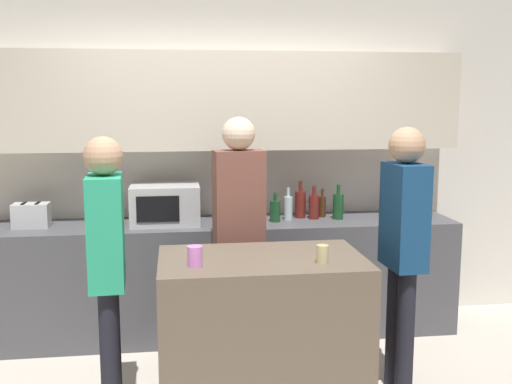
# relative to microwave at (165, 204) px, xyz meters

# --- Properties ---
(back_wall) EXTENTS (6.40, 0.40, 2.70)m
(back_wall) POSITION_rel_microwave_xyz_m (0.46, 0.27, 0.49)
(back_wall) COLOR silver
(back_wall) RESTS_ON ground_plane
(back_counter) EXTENTS (3.60, 0.62, 0.90)m
(back_counter) POSITION_rel_microwave_xyz_m (0.46, -0.00, -0.60)
(back_counter) COLOR #4C4C51
(back_counter) RESTS_ON ground_plane
(kitchen_island) EXTENTS (1.21, 0.74, 0.92)m
(kitchen_island) POSITION_rel_microwave_xyz_m (0.58, -1.16, -0.59)
(kitchen_island) COLOR brown
(kitchen_island) RESTS_ON ground_plane
(microwave) EXTENTS (0.52, 0.39, 0.30)m
(microwave) POSITION_rel_microwave_xyz_m (0.00, 0.00, 0.00)
(microwave) COLOR #B7BABC
(microwave) RESTS_ON back_counter
(toaster) EXTENTS (0.26, 0.16, 0.18)m
(toaster) POSITION_rel_microwave_xyz_m (-0.99, 0.00, -0.06)
(toaster) COLOR silver
(toaster) RESTS_ON back_counter
(potted_plant) EXTENTS (0.14, 0.14, 0.39)m
(potted_plant) POSITION_rel_microwave_xyz_m (1.87, 0.00, 0.05)
(potted_plant) COLOR brown
(potted_plant) RESTS_ON back_counter
(bottle_0) EXTENTS (0.06, 0.06, 0.25)m
(bottle_0) POSITION_rel_microwave_xyz_m (0.75, 0.11, -0.06)
(bottle_0) COLOR maroon
(bottle_0) RESTS_ON back_counter
(bottle_1) EXTENTS (0.08, 0.08, 0.23)m
(bottle_1) POSITION_rel_microwave_xyz_m (0.85, -0.04, -0.06)
(bottle_1) COLOR #194723
(bottle_1) RESTS_ON back_counter
(bottle_2) EXTENTS (0.07, 0.07, 0.26)m
(bottle_2) POSITION_rel_microwave_xyz_m (0.96, 0.02, -0.05)
(bottle_2) COLOR silver
(bottle_2) RESTS_ON back_counter
(bottle_3) EXTENTS (0.09, 0.09, 0.30)m
(bottle_3) POSITION_rel_microwave_xyz_m (1.07, 0.09, -0.04)
(bottle_3) COLOR maroon
(bottle_3) RESTS_ON back_counter
(bottle_4) EXTENTS (0.08, 0.08, 0.26)m
(bottle_4) POSITION_rel_microwave_xyz_m (1.17, 0.03, -0.05)
(bottle_4) COLOR maroon
(bottle_4) RESTS_ON back_counter
(bottle_5) EXTENTS (0.06, 0.06, 0.23)m
(bottle_5) POSITION_rel_microwave_xyz_m (1.26, 0.11, -0.06)
(bottle_5) COLOR #472814
(bottle_5) RESTS_ON back_counter
(bottle_6) EXTENTS (0.08, 0.08, 0.28)m
(bottle_6) POSITION_rel_microwave_xyz_m (1.36, -0.00, -0.04)
(bottle_6) COLOR #194723
(bottle_6) RESTS_ON back_counter
(cup_0) EXTENTS (0.07, 0.07, 0.10)m
(cup_0) POSITION_rel_microwave_xyz_m (0.90, -1.34, -0.07)
(cup_0) COLOR #D3C287
(cup_0) RESTS_ON kitchen_island
(cup_1) EXTENTS (0.09, 0.09, 0.11)m
(cup_1) POSITION_rel_microwave_xyz_m (0.18, -1.30, -0.07)
(cup_1) COLOR #E884E6
(cup_1) RESTS_ON kitchen_island
(person_left) EXTENTS (0.22, 0.35, 1.64)m
(person_left) POSITION_rel_microwave_xyz_m (-0.31, -1.21, -0.07)
(person_left) COLOR black
(person_left) RESTS_ON ground_plane
(person_center) EXTENTS (0.22, 0.35, 1.68)m
(person_center) POSITION_rel_microwave_xyz_m (1.46, -1.12, -0.04)
(person_center) COLOR black
(person_center) RESTS_ON ground_plane
(person_right) EXTENTS (0.36, 0.23, 1.72)m
(person_right) POSITION_rel_microwave_xyz_m (0.51, -0.53, -0.01)
(person_right) COLOR black
(person_right) RESTS_ON ground_plane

